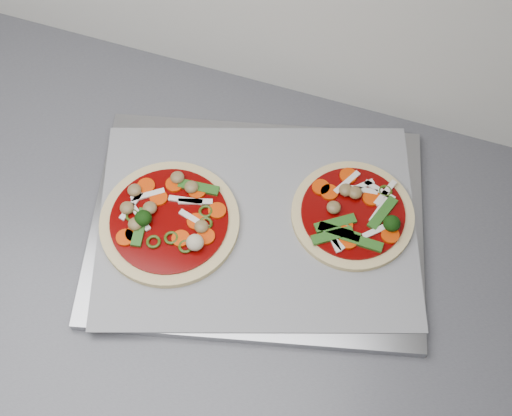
% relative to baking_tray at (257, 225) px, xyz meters
% --- Properties ---
extents(baking_tray, '(0.53, 0.44, 0.02)m').
position_rel_baking_tray_xyz_m(baking_tray, '(0.00, 0.00, 0.00)').
color(baking_tray, '#98989D').
rests_on(baking_tray, countertop).
extents(parchment, '(0.52, 0.44, 0.00)m').
position_rel_baking_tray_xyz_m(parchment, '(0.00, 0.00, 0.01)').
color(parchment, gray).
rests_on(parchment, baking_tray).
extents(pizza_left, '(0.27, 0.27, 0.03)m').
position_rel_baking_tray_xyz_m(pizza_left, '(-0.11, -0.04, 0.02)').
color(pizza_left, beige).
rests_on(pizza_left, parchment).
extents(pizza_right, '(0.23, 0.23, 0.03)m').
position_rel_baking_tray_xyz_m(pizza_right, '(0.12, 0.05, 0.02)').
color(pizza_right, beige).
rests_on(pizza_right, parchment).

